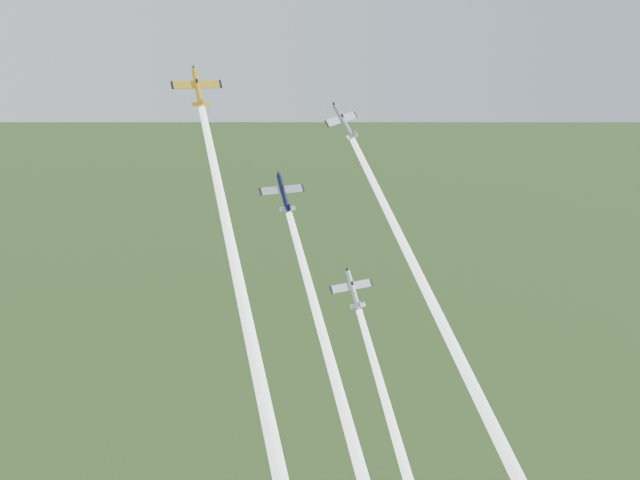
{
  "coord_description": "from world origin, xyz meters",
  "views": [
    {
      "loc": [
        -49.26,
        -108.59,
        123.33
      ],
      "look_at": [
        0.0,
        -6.0,
        92.0
      ],
      "focal_mm": 45.0,
      "sensor_mm": 36.0,
      "label": 1
    }
  ],
  "objects_px": {
    "plane_yellow": "(197,87)",
    "plane_silver_right": "(344,121)",
    "plane_navy": "(283,193)",
    "plane_silver_low": "(353,289)"
  },
  "relations": [
    {
      "from": "plane_silver_right",
      "to": "plane_silver_low",
      "type": "distance_m",
      "value": 27.83
    },
    {
      "from": "plane_navy",
      "to": "plane_silver_right",
      "type": "bearing_deg",
      "value": 28.93
    },
    {
      "from": "plane_yellow",
      "to": "plane_silver_right",
      "type": "bearing_deg",
      "value": 10.77
    },
    {
      "from": "plane_silver_low",
      "to": "plane_navy",
      "type": "bearing_deg",
      "value": 142.15
    },
    {
      "from": "plane_yellow",
      "to": "plane_navy",
      "type": "bearing_deg",
      "value": -22.85
    },
    {
      "from": "plane_yellow",
      "to": "plane_silver_right",
      "type": "height_order",
      "value": "plane_yellow"
    },
    {
      "from": "plane_yellow",
      "to": "plane_silver_right",
      "type": "xyz_separation_m",
      "value": [
        25.16,
        4.17,
        -6.55
      ]
    },
    {
      "from": "plane_navy",
      "to": "plane_silver_right",
      "type": "relative_size",
      "value": 0.94
    },
    {
      "from": "plane_navy",
      "to": "plane_silver_low",
      "type": "height_order",
      "value": "plane_navy"
    },
    {
      "from": "plane_navy",
      "to": "plane_silver_right",
      "type": "distance_m",
      "value": 19.02
    }
  ]
}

